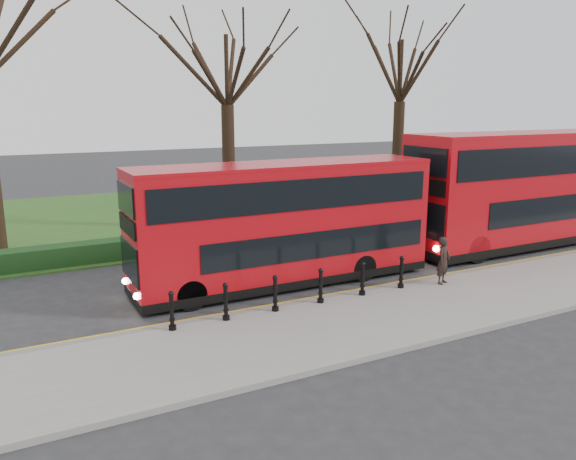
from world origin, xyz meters
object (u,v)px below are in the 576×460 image
bollard_row (298,290)px  bus_rear (532,189)px  pedestrian (444,260)px  bus_lead (285,224)px

bollard_row → bus_rear: bearing=11.5°
bollard_row → pedestrian: size_ratio=4.90×
pedestrian → bollard_row: bearing=152.6°
bus_rear → bollard_row: bearing=-168.5°
bollard_row → bus_rear: size_ratio=0.64×
bollard_row → pedestrian: bearing=-3.0°
bus_lead → bollard_row: bearing=-108.5°
bus_lead → bus_rear: bus_rear is taller
bus_rear → pedestrian: 8.10m
pedestrian → bus_lead: bearing=122.9°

